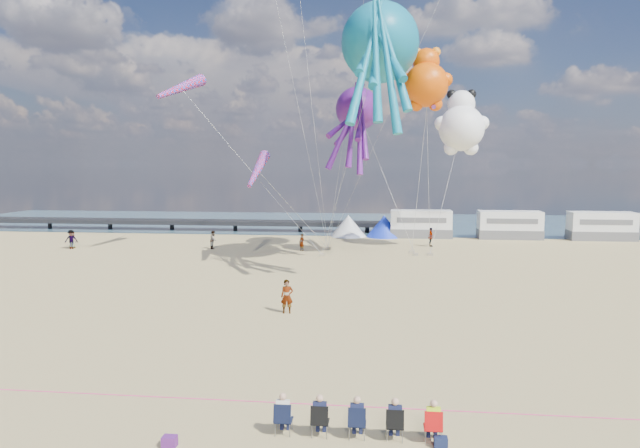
{
  "coord_description": "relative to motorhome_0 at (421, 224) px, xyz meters",
  "views": [
    {
      "loc": [
        1.97,
        -23.25,
        8.05
      ],
      "look_at": [
        -1.33,
        6.0,
        4.95
      ],
      "focal_mm": 32.0,
      "sensor_mm": 36.0,
      "label": 1
    }
  ],
  "objects": [
    {
      "name": "water",
      "position": [
        -6.0,
        15.0,
        -1.48
      ],
      "size": [
        120.0,
        120.0,
        0.0
      ],
      "primitive_type": "plane",
      "color": "#365767",
      "rests_on": "ground"
    },
    {
      "name": "beachgoer_5",
      "position": [
        -11.62,
        -11.19,
        -0.71
      ],
      "size": [
        1.48,
        1.21,
        1.59
      ],
      "primitive_type": "imported",
      "rotation": [
        0.0,
        0.0,
        5.69
      ],
      "color": "#7F6659",
      "rests_on": "ground"
    },
    {
      "name": "windsock_mid",
      "position": [
        -0.47,
        -14.22,
        12.42
      ],
      "size": [
        1.48,
        6.74,
        6.69
      ],
      "primitive_type": null,
      "rotation": [
        0.0,
        0.0,
        0.07
      ],
      "color": "red"
    },
    {
      "name": "windsock_right",
      "position": [
        -14.13,
        -18.41,
        6.09
      ],
      "size": [
        1.23,
        5.16,
        5.12
      ],
      "primitive_type": null,
      "rotation": [
        0.0,
        0.0,
        -0.06
      ],
      "color": "red"
    },
    {
      "name": "cooler_purple",
      "position": [
        -10.05,
        -48.3,
        -1.34
      ],
      "size": [
        0.4,
        0.3,
        0.32
      ],
      "primitive_type": "cube",
      "color": "#5A1D6F",
      "rests_on": "ground"
    },
    {
      "name": "sandbag_e",
      "position": [
        -9.28,
        -10.24,
        -1.39
      ],
      "size": [
        0.5,
        0.35,
        0.22
      ],
      "primitive_type": "cube",
      "color": "gray",
      "rests_on": "ground"
    },
    {
      "name": "standing_person",
      "position": [
        -9.21,
        -33.38,
        -0.58
      ],
      "size": [
        0.74,
        0.55,
        1.84
      ],
      "primitive_type": "imported",
      "rotation": [
        0.0,
        0.0,
        0.17
      ],
      "color": "tan",
      "rests_on": "ground"
    },
    {
      "name": "beachgoer_1",
      "position": [
        -20.19,
        -10.88,
        -0.64
      ],
      "size": [
        0.55,
        0.85,
        1.72
      ],
      "primitive_type": "imported",
      "rotation": [
        0.0,
        0.0,
        1.58
      ],
      "color": "#7F6659",
      "rests_on": "ground"
    },
    {
      "name": "ground",
      "position": [
        -6.0,
        -40.0,
        -1.5
      ],
      "size": [
        120.0,
        120.0,
        0.0
      ],
      "primitive_type": "plane",
      "color": "tan",
      "rests_on": "ground"
    },
    {
      "name": "windsock_left",
      "position": [
        -21.64,
        -14.75,
        13.11
      ],
      "size": [
        3.09,
        6.14,
        6.12
      ],
      "primitive_type": null,
      "rotation": [
        0.0,
        0.0,
        -0.34
      ],
      "color": "red"
    },
    {
      "name": "tent_blue",
      "position": [
        -4.0,
        0.0,
        -0.3
      ],
      "size": [
        4.0,
        4.0,
        2.4
      ],
      "primitive_type": "cone",
      "color": "#1933CC",
      "rests_on": "ground"
    },
    {
      "name": "sandbag_c",
      "position": [
        0.06,
        -12.75,
        -1.39
      ],
      "size": [
        0.5,
        0.35,
        0.22
      ],
      "primitive_type": "cube",
      "color": "gray",
      "rests_on": "ground"
    },
    {
      "name": "kite_octopus_teal",
      "position": [
        -4.47,
        -19.81,
        15.45
      ],
      "size": [
        6.83,
        11.56,
        12.37
      ],
      "primitive_type": null,
      "rotation": [
        0.0,
        0.0,
        0.21
      ],
      "color": "#0F7392"
    },
    {
      "name": "motorhome_2",
      "position": [
        19.0,
        0.0,
        0.0
      ],
      "size": [
        6.6,
        2.5,
        3.0
      ],
      "primitive_type": "cube",
      "color": "silver",
      "rests_on": "ground"
    },
    {
      "name": "spectator_row",
      "position": [
        -4.75,
        -47.12,
        -0.85
      ],
      "size": [
        6.1,
        0.9,
        1.3
      ],
      "primitive_type": null,
      "color": "black",
      "rests_on": "ground"
    },
    {
      "name": "tent_white",
      "position": [
        -8.0,
        0.0,
        -0.3
      ],
      "size": [
        4.0,
        4.0,
        2.4
      ],
      "primitive_type": "cone",
      "color": "white",
      "rests_on": "ground"
    },
    {
      "name": "kite_teddy_orange",
      "position": [
        -0.84,
        -16.72,
        12.78
      ],
      "size": [
        5.31,
        5.15,
        5.98
      ],
      "primitive_type": null,
      "rotation": [
        0.0,
        0.0,
        0.33
      ],
      "color": "#E85004"
    },
    {
      "name": "beachgoer_0",
      "position": [
        -33.83,
        -11.99,
        -0.7
      ],
      "size": [
        0.48,
        0.64,
        1.61
      ],
      "primitive_type": "imported",
      "rotation": [
        0.0,
        0.0,
        1.4
      ],
      "color": "#7F6659",
      "rests_on": "ground"
    },
    {
      "name": "motorhome_1",
      "position": [
        9.5,
        0.0,
        0.0
      ],
      "size": [
        6.6,
        2.5,
        3.0
      ],
      "primitive_type": "cube",
      "color": "silver",
      "rests_on": "ground"
    },
    {
      "name": "sandbag_d",
      "position": [
        -1.51,
        -11.57,
        -1.39
      ],
      "size": [
        0.5,
        0.35,
        0.22
      ],
      "primitive_type": "cube",
      "color": "gray",
      "rests_on": "ground"
    },
    {
      "name": "cooler_navy",
      "position": [
        -2.34,
        -47.44,
        -1.35
      ],
      "size": [
        0.38,
        0.28,
        0.3
      ],
      "primitive_type": "cube",
      "color": "#141D3E",
      "rests_on": "ground"
    },
    {
      "name": "kite_panda",
      "position": [
        2.85,
        -9.95,
        9.79
      ],
      "size": [
        6.05,
        5.84,
        7.05
      ],
      "primitive_type": null,
      "rotation": [
        0.0,
        0.0,
        -0.26
      ],
      "color": "white"
    },
    {
      "name": "sandbag_a",
      "position": [
        -9.4,
        -14.09,
        -1.39
      ],
      "size": [
        0.5,
        0.35,
        0.22
      ],
      "primitive_type": "cube",
      "color": "gray",
      "rests_on": "ground"
    },
    {
      "name": "sandbag_b",
      "position": [
        -1.26,
        -12.97,
        -1.39
      ],
      "size": [
        0.5,
        0.35,
        0.22
      ],
      "primitive_type": "cube",
      "color": "gray",
      "rests_on": "ground"
    },
    {
      "name": "kite_octopus_purple",
      "position": [
        -6.52,
        -11.15,
        11.49
      ],
      "size": [
        6.78,
        9.71,
        10.21
      ],
      "primitive_type": null,
      "rotation": [
        0.0,
        0.0,
        -0.37
      ],
      "color": "#5E187F"
    },
    {
      "name": "beachgoer_3",
      "position": [
        0.53,
        -7.04,
        -0.57
      ],
      "size": [
        0.73,
        1.22,
        1.86
      ],
      "primitive_type": "imported",
      "rotation": [
        0.0,
        0.0,
        1.6
      ],
      "color": "#7F6659",
      "rests_on": "ground"
    },
    {
      "name": "rope_line",
      "position": [
        -6.0,
        -45.0,
        -1.48
      ],
      "size": [
        34.0,
        0.03,
        0.03
      ],
      "primitive_type": "cylinder",
      "rotation": [
        0.0,
        1.57,
        0.0
      ],
      "color": "#F2338C",
      "rests_on": "ground"
    },
    {
      "name": "motorhome_0",
      "position": [
        0.0,
        0.0,
        0.0
      ],
      "size": [
        6.6,
        2.5,
        3.0
      ],
      "primitive_type": "cube",
      "color": "silver",
      "rests_on": "ground"
    },
    {
      "name": "pier",
      "position": [
        -34.0,
        4.0,
        -0.5
      ],
      "size": [
        60.0,
        3.0,
        0.5
      ],
      "primitive_type": "cube",
      "color": "black",
      "rests_on": "ground"
    },
    {
      "name": "beachgoer_2",
      "position": [
        -33.61,
        -12.5,
        -0.59
      ],
      "size": [
        1.11,
        1.05,
        1.82
      ],
      "primitive_type": "imported",
      "rotation": [
        0.0,
        0.0,
        0.55
      ],
      "color": "#7F6659",
      "rests_on": "ground"
    }
  ]
}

